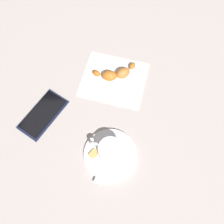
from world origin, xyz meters
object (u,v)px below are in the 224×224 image
Objects in this scene: napkin at (114,79)px; cell_phone at (43,114)px; sugar_packet at (98,149)px; saucer at (110,154)px; espresso_cup at (110,151)px; teaspoon at (108,152)px; croissant at (116,74)px.

cell_phone reaches higher than napkin.
cell_phone is (-0.10, -0.17, -0.01)m from sugar_packet.
saucer is 1.60× the size of espresso_cup.
espresso_cup reaches higher than teaspoon.
sugar_packet is at bearing 58.24° from cell_phone.
teaspoon is 0.23m from napkin.
teaspoon is (-0.01, -0.01, 0.01)m from saucer.
espresso_cup reaches higher than saucer.
saucer is 1.09× the size of teaspoon.
espresso_cup is 0.25m from croissant.
espresso_cup reaches higher than croissant.
napkin is at bearing 178.53° from saucer.
sugar_packet is at bearing -107.44° from teaspoon.
teaspoon is 0.03m from sugar_packet.
napkin is (-0.23, 0.04, -0.01)m from sugar_packet.
sugar_packet reaches higher than saucer.
espresso_cup is 0.47× the size of napkin.
espresso_cup is at bearing 111.78° from sugar_packet.
napkin is (-0.24, 0.01, -0.03)m from espresso_cup.
cell_phone is (-0.11, -0.20, -0.03)m from espresso_cup.
espresso_cup is 0.54× the size of cell_phone.
cell_phone is at bearing -80.45° from sugar_packet.
saucer is 0.86× the size of cell_phone.
teaspoon is 0.68× the size of napkin.
sugar_packet is 0.23m from napkin.
espresso_cup reaches higher than cell_phone.
teaspoon is at bearing -128.17° from saucer.
saucer is at bearing -1.47° from napkin.
croissant is (-0.01, 0.01, 0.02)m from napkin.
sugar_packet reaches higher than napkin.
sugar_packet is (-0.01, -0.03, -0.02)m from espresso_cup.
sugar_packet is 0.24m from croissant.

